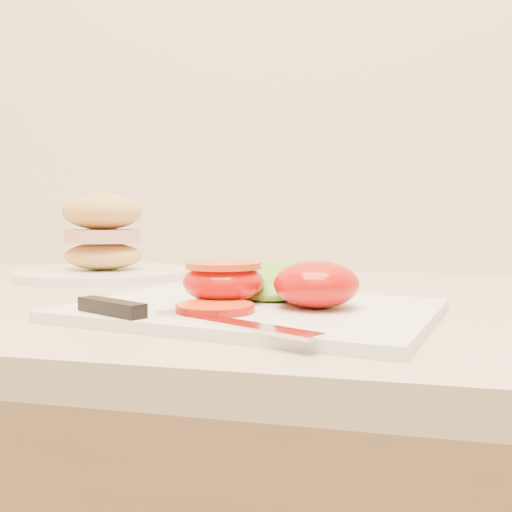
# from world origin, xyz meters

# --- Properties ---
(cutting_board) EXTENTS (0.36, 0.29, 0.01)m
(cutting_board) POSITION_xyz_m (-0.51, 1.54, 0.94)
(cutting_board) COLOR white
(cutting_board) RESTS_ON counter
(tomato_half_dome) EXTENTS (0.08, 0.08, 0.04)m
(tomato_half_dome) POSITION_xyz_m (-0.45, 1.54, 0.96)
(tomato_half_dome) COLOR #BF1003
(tomato_half_dome) RESTS_ON cutting_board
(tomato_half_cut) EXTENTS (0.08, 0.08, 0.04)m
(tomato_half_cut) POSITION_xyz_m (-0.54, 1.55, 0.96)
(tomato_half_cut) COLOR #BF1003
(tomato_half_cut) RESTS_ON cutting_board
(tomato_slice_0) EXTENTS (0.07, 0.07, 0.01)m
(tomato_slice_0) POSITION_xyz_m (-0.53, 1.50, 0.94)
(tomato_slice_0) COLOR #FE5A15
(tomato_slice_0) RESTS_ON cutting_board
(lettuce_leaf_0) EXTENTS (0.19, 0.16, 0.03)m
(lettuce_leaf_0) POSITION_xyz_m (-0.51, 1.61, 0.96)
(lettuce_leaf_0) COLOR #6BAE2E
(lettuce_leaf_0) RESTS_ON cutting_board
(knife) EXTENTS (0.22, 0.09, 0.01)m
(knife) POSITION_xyz_m (-0.57, 1.45, 0.94)
(knife) COLOR silver
(knife) RESTS_ON cutting_board
(sandwich_plate) EXTENTS (0.26, 0.26, 0.13)m
(sandwich_plate) POSITION_xyz_m (-0.81, 1.81, 0.98)
(sandwich_plate) COLOR white
(sandwich_plate) RESTS_ON counter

